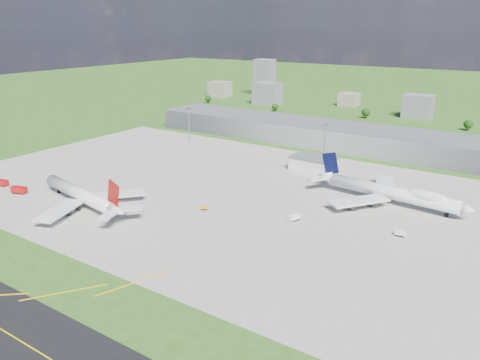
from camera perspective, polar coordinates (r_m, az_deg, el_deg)
The scene contains 22 objects.
ground at distance 338.28m, azimuth 10.96°, elevation 3.55°, with size 1400.00×1400.00×0.00m, color #30541A.
apron at distance 239.77m, azimuth 2.79°, elevation -2.34°, with size 360.00×190.00×0.08m, color gray.
terminal at distance 350.04m, azimuth 12.01°, elevation 5.25°, with size 300.00×42.00×15.00m, color gray.
ops_building at distance 289.12m, azimuth 8.93°, elevation 1.94°, with size 26.00×16.00×8.00m, color silver.
mast_west at distance 355.79m, azimuth -6.26°, elevation 7.43°, with size 3.50×2.00×25.90m.
mast_center at distance 298.94m, azimuth 10.29°, elevation 5.13°, with size 3.50×2.00×25.90m.
airliner_red_twin at distance 240.85m, azimuth -18.61°, elevation -1.85°, with size 74.37×57.26×20.50m.
airliner_blue_quad at distance 243.31m, azimuth 18.01°, elevation -1.49°, with size 80.54×62.83×21.03m.
fire_truck at distance 273.02m, azimuth -25.33°, elevation -1.13°, with size 8.99×5.51×3.72m.
crash_tender at distance 289.79m, azimuth -26.97°, elevation -0.33°, with size 7.14×4.14×3.48m.
tug_yellow at distance 226.38m, azimuth -4.45°, elevation -3.43°, with size 3.84×3.91×1.75m.
van_white_near at distance 214.91m, azimuth 6.65°, elevation -4.60°, with size 4.06×5.79×2.69m.
van_white_far at distance 209.60m, azimuth 18.96°, elevation -6.20°, with size 4.76×2.63×2.37m.
bldg_far_w at distance 589.85m, azimuth -2.47°, elevation 11.03°, with size 24.00×20.00×18.00m, color gray.
bldg_w at distance 529.42m, azimuth 3.37°, elevation 10.49°, with size 28.00×22.00×24.00m, color slate.
bldg_cw at distance 531.99m, azimuth 13.15°, elevation 9.54°, with size 20.00×18.00×14.00m, color gray.
bldg_c at distance 480.27m, azimuth 20.89°, elevation 8.39°, with size 26.00×20.00×22.00m, color slate.
bldg_tall_w at distance 599.68m, azimuth 2.98°, elevation 12.39°, with size 22.00×20.00×44.00m, color slate.
tree_far_w at distance 538.84m, azimuth -3.89°, elevation 9.89°, with size 7.20×7.20×8.80m.
tree_w at distance 485.75m, azimuth 4.33°, elevation 8.90°, with size 6.75×6.75×8.25m.
tree_c at distance 463.15m, azimuth 15.10°, elevation 7.97°, with size 8.10×8.10×9.90m.
tree_e at distance 438.64m, azimuth 26.07°, elevation 6.13°, with size 7.65×7.65×9.35m.
Camera 1 is at (124.17, -152.95, 85.06)m, focal length 35.00 mm.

